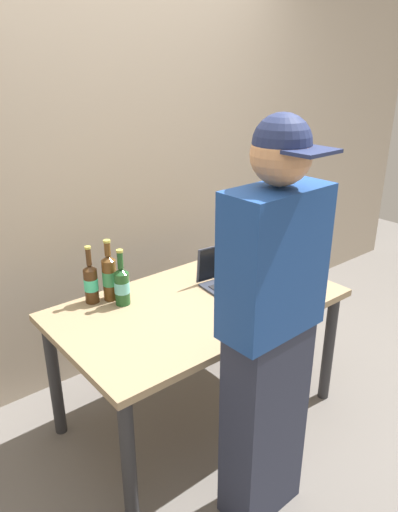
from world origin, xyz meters
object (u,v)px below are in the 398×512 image
beer_bottle_amber (122,285)px  person_figure (270,333)px  laptop (229,275)px  coffee_mug (288,276)px  beer_bottle_dark (91,282)px  beer_bottle_green (110,276)px

beer_bottle_amber → person_figure: person_figure is taller
laptop → beer_bottle_amber: bearing=163.9°
beer_bottle_amber → coffee_mug: size_ratio=2.31×
laptop → beer_bottle_amber: beer_bottle_amber is taller
beer_bottle_dark → person_figure: 1.00m
beer_bottle_green → coffee_mug: (0.84, -0.46, -0.08)m
beer_bottle_dark → person_figure: bearing=-75.1°
laptop → beer_bottle_green: size_ratio=1.06×
laptop → beer_bottle_amber: (-0.57, 0.17, 0.06)m
laptop → person_figure: person_figure is taller
beer_bottle_green → coffee_mug: beer_bottle_green is taller
beer_bottle_dark → person_figure: size_ratio=0.18×
beer_bottle_green → beer_bottle_dark: size_ratio=1.07×
beer_bottle_green → laptop: bearing=-22.7°
laptop → beer_bottle_green: beer_bottle_green is taller
beer_bottle_amber → beer_bottle_dark: bearing=133.6°
laptop → beer_bottle_dark: beer_bottle_dark is taller
beer_bottle_green → beer_bottle_amber: size_ratio=1.10×
beer_bottle_green → coffee_mug: bearing=-29.1°
beer_bottle_green → person_figure: size_ratio=0.19×
beer_bottle_dark → beer_bottle_amber: bearing=-46.4°
laptop → coffee_mug: bearing=-41.9°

